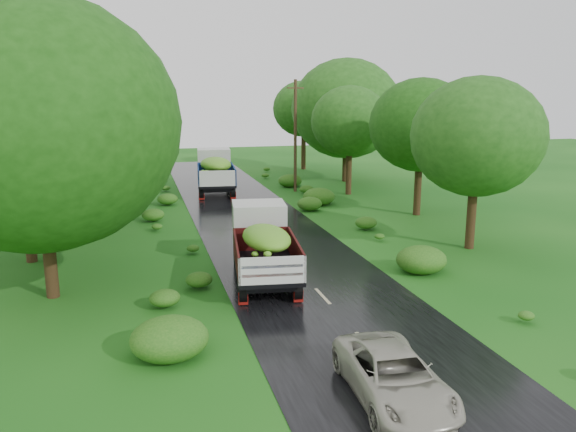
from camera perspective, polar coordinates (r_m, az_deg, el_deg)
name	(u,v)px	position (r m, az deg, el deg)	size (l,w,h in m)	color
ground	(367,344)	(16.78, 8.00, -12.76)	(120.00, 120.00, 0.00)	#104B10
road	(314,287)	(21.11, 2.67, -7.23)	(6.50, 80.00, 0.02)	black
road_lines	(306,278)	(22.01, 1.87, -6.35)	(0.12, 69.60, 0.00)	#BFB78C
truck_near	(263,241)	(21.73, -2.55, -2.57)	(3.00, 6.50, 2.63)	black
truck_far	(215,169)	(41.07, -7.42, 4.74)	(3.15, 7.22, 2.95)	black
car	(394,376)	(13.91, 10.69, -15.69)	(1.94, 4.21, 1.17)	#AEAB9B
utility_pole	(295,135)	(40.69, 0.75, 8.25)	(1.35, 0.57, 8.01)	#382616
trees_left	(65,106)	(35.15, -21.76, 10.36)	(6.92, 34.60, 8.72)	black
trees_right	(363,117)	(40.19, 7.65, 9.93)	(5.63, 31.83, 7.73)	black
shrubs	(262,225)	(29.37, -2.68, -0.87)	(11.90, 44.00, 0.70)	#1D5915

